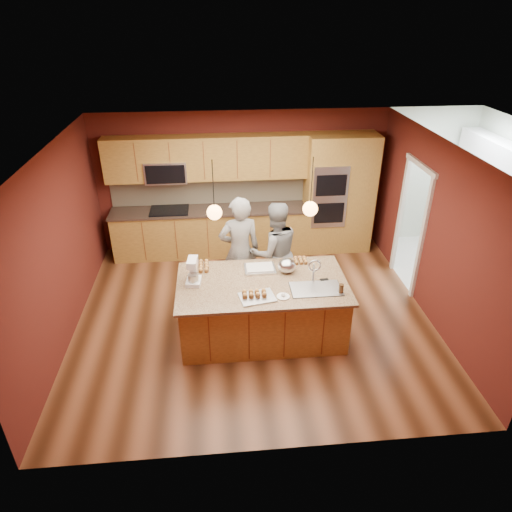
{
  "coord_description": "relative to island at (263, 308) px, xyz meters",
  "views": [
    {
      "loc": [
        -0.51,
        -5.88,
        4.37
      ],
      "look_at": [
        0.03,
        -0.1,
        1.15
      ],
      "focal_mm": 32.0,
      "sensor_mm": 36.0,
      "label": 1
    }
  ],
  "objects": [
    {
      "name": "cupcakes_rack",
      "position": [
        -0.16,
        -0.35,
        0.49
      ],
      "size": [
        0.34,
        0.17,
        0.08
      ],
      "primitive_type": null,
      "color": "#C38942",
      "rests_on": "island"
    },
    {
      "name": "phone",
      "position": [
        0.88,
        -0.02,
        0.44
      ],
      "size": [
        0.13,
        0.08,
        0.01
      ],
      "primitive_type": "cube",
      "rotation": [
        0.0,
        0.0,
        0.1
      ],
      "color": "black",
      "rests_on": "island"
    },
    {
      "name": "wall_left",
      "position": [
        -2.85,
        0.43,
        0.89
      ],
      "size": [
        0.0,
        5.0,
        5.0
      ],
      "primitive_type": "plane",
      "rotation": [
        1.57,
        0.0,
        1.57
      ],
      "color": "#501914",
      "rests_on": "ground"
    },
    {
      "name": "cabinet_run",
      "position": [
        -0.78,
        2.67,
        0.53
      ],
      "size": [
        3.74,
        0.64,
        2.3
      ],
      "color": "olive",
      "rests_on": "floor"
    },
    {
      "name": "floor",
      "position": [
        -0.1,
        0.43,
        -0.46
      ],
      "size": [
        5.5,
        5.5,
        0.0
      ],
      "primitive_type": "plane",
      "color": "#402111",
      "rests_on": "ground"
    },
    {
      "name": "tumbler",
      "position": [
        1.03,
        -0.36,
        0.5
      ],
      "size": [
        0.07,
        0.07,
        0.14
      ],
      "primitive_type": "cylinder",
      "color": "#3D2815",
      "rests_on": "island"
    },
    {
      "name": "laundry_room",
      "position": [
        4.25,
        1.63,
        1.49
      ],
      "size": [
        2.6,
        2.7,
        2.7
      ],
      "color": "silver",
      "rests_on": "ground"
    },
    {
      "name": "dryer",
      "position": [
        4.1,
        1.95,
        0.06
      ],
      "size": [
        0.66,
        0.68,
        1.03
      ],
      "primitive_type": "cube",
      "rotation": [
        0.0,
        0.0,
        0.04
      ],
      "color": "white",
      "rests_on": "floor"
    },
    {
      "name": "doorway_trim",
      "position": [
        2.63,
        1.23,
        0.59
      ],
      "size": [
        0.08,
        1.11,
        2.2
      ],
      "primitive_type": null,
      "color": "silver",
      "rests_on": "wall_right"
    },
    {
      "name": "person_left",
      "position": [
        -0.28,
        0.93,
        0.46
      ],
      "size": [
        0.72,
        0.53,
        1.83
      ],
      "primitive_type": "imported",
      "rotation": [
        0.0,
        0.0,
        3.28
      ],
      "color": "black",
      "rests_on": "floor"
    },
    {
      "name": "pendant_right",
      "position": [
        0.61,
        0.0,
        1.55
      ],
      "size": [
        0.2,
        0.2,
        0.8
      ],
      "color": "black",
      "rests_on": "ceiling"
    },
    {
      "name": "wall_front",
      "position": [
        -0.1,
        -2.07,
        0.89
      ],
      "size": [
        5.5,
        0.0,
        5.5
      ],
      "primitive_type": "plane",
      "rotation": [
        -1.57,
        0.0,
        0.0
      ],
      "color": "#501914",
      "rests_on": "ground"
    },
    {
      "name": "person_right",
      "position": [
        0.28,
        0.93,
        0.4
      ],
      "size": [
        0.95,
        0.81,
        1.72
      ],
      "primitive_type": "imported",
      "rotation": [
        0.0,
        0.0,
        3.35
      ],
      "color": "slate",
      "rests_on": "floor"
    },
    {
      "name": "pendant_left",
      "position": [
        -0.64,
        0.0,
        1.55
      ],
      "size": [
        0.2,
        0.2,
        0.8
      ],
      "color": "black",
      "rests_on": "ceiling"
    },
    {
      "name": "washer",
      "position": [
        4.09,
        1.26,
        0.05
      ],
      "size": [
        0.68,
        0.7,
        1.02
      ],
      "primitive_type": "cube",
      "rotation": [
        0.0,
        0.0,
        -0.08
      ],
      "color": "white",
      "rests_on": "floor"
    },
    {
      "name": "cupcakes_left",
      "position": [
        -0.85,
        0.49,
        0.47
      ],
      "size": [
        0.16,
        0.33,
        0.07
      ],
      "primitive_type": null,
      "color": "#C38942",
      "rests_on": "island"
    },
    {
      "name": "mixing_bowl",
      "position": [
        0.38,
        0.26,
        0.54
      ],
      "size": [
        0.26,
        0.26,
        0.22
      ],
      "primitive_type": "ellipsoid",
      "color": "silver",
      "rests_on": "island"
    },
    {
      "name": "stand_mixer",
      "position": [
        -0.98,
        0.09,
        0.6
      ],
      "size": [
        0.23,
        0.3,
        0.38
      ],
      "rotation": [
        0.0,
        0.0,
        -0.1
      ],
      "color": "white",
      "rests_on": "island"
    },
    {
      "name": "cupcakes_right",
      "position": [
        0.63,
        0.53,
        0.47
      ],
      "size": [
        0.21,
        0.21,
        0.06
      ],
      "primitive_type": null,
      "color": "#C38942",
      "rests_on": "island"
    },
    {
      "name": "sheet_cake",
      "position": [
        -0.01,
        0.36,
        0.46
      ],
      "size": [
        0.46,
        0.34,
        0.05
      ],
      "rotation": [
        0.0,
        0.0,
        0.01
      ],
      "color": "silver",
      "rests_on": "island"
    },
    {
      "name": "ceiling",
      "position": [
        -0.1,
        0.43,
        2.24
      ],
      "size": [
        5.5,
        5.5,
        0.0
      ],
      "primitive_type": "plane",
      "rotation": [
        3.14,
        0.0,
        0.0
      ],
      "color": "white",
      "rests_on": "ground"
    },
    {
      "name": "wall_back",
      "position": [
        -0.1,
        2.93,
        0.89
      ],
      "size": [
        5.5,
        0.0,
        5.5
      ],
      "primitive_type": "plane",
      "rotation": [
        1.57,
        0.0,
        0.0
      ],
      "color": "#501914",
      "rests_on": "ground"
    },
    {
      "name": "wall_right",
      "position": [
        2.65,
        0.43,
        0.89
      ],
      "size": [
        0.0,
        5.0,
        5.0
      ],
      "primitive_type": "plane",
      "rotation": [
        1.57,
        0.0,
        -1.57
      ],
      "color": "#501914",
      "rests_on": "ground"
    },
    {
      "name": "cooling_rack",
      "position": [
        -0.12,
        -0.38,
        0.45
      ],
      "size": [
        0.52,
        0.42,
        0.02
      ],
      "primitive_type": "cube",
      "rotation": [
        0.0,
        0.0,
        0.19
      ],
      "color": "#B4B6BC",
      "rests_on": "island"
    },
    {
      "name": "plate",
      "position": [
        0.23,
        -0.39,
        0.44
      ],
      "size": [
        0.18,
        0.18,
        0.01
      ],
      "primitive_type": "cylinder",
      "color": "white",
      "rests_on": "island"
    },
    {
      "name": "island",
      "position": [
        0.0,
        0.0,
        0.0
      ],
      "size": [
        2.42,
        1.36,
        1.27
      ],
      "color": "olive",
      "rests_on": "floor"
    },
    {
      "name": "oven_column",
      "position": [
        1.74,
        2.62,
        0.69
      ],
      "size": [
        1.3,
        0.62,
        2.3
      ],
      "color": "olive",
      "rests_on": "floor"
    }
  ]
}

